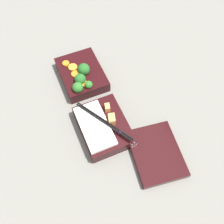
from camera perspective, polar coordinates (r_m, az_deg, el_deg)
ground_plane at (r=0.89m, az=-4.46°, el=1.78°), size 3.00×3.00×0.00m
bento_tray_vegetable at (r=0.93m, az=-6.63°, el=8.01°), size 0.19×0.14×0.07m
bento_tray_rice at (r=0.82m, az=-1.96°, el=-3.12°), size 0.19×0.14×0.07m
bento_lid at (r=0.80m, az=9.57°, el=-8.85°), size 0.20×0.16×0.02m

